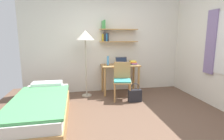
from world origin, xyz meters
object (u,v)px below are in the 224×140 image
bed (41,110)px  book_stack (133,63)px  standing_lamp (85,38)px  laptop (122,63)px  handbag (135,95)px  desk (120,71)px  water_bottle (108,61)px  desk_chair (122,79)px

bed → book_stack: (2.05, 1.36, 0.56)m
bed → standing_lamp: size_ratio=1.22×
laptop → handbag: bearing=-79.4°
desk → handbag: size_ratio=2.23×
laptop → water_bottle: size_ratio=1.32×
standing_lamp → laptop: size_ratio=5.29×
bed → book_stack: size_ratio=8.34×
laptop → handbag: size_ratio=0.70×
standing_lamp → desk: bearing=5.7°
desk → handbag: (0.18, -0.71, -0.44)m
standing_lamp → water_bottle: size_ratio=6.97×
desk → desk_chair: 0.50m
bed → handbag: 2.02m
desk → desk_chair: size_ratio=1.11×
bed → desk: size_ratio=2.04×
laptop → water_bottle: 0.37m
desk → water_bottle: 0.42m
water_bottle → laptop: bearing=-0.4°
bed → handbag: size_ratio=4.54×
bed → laptop: 2.33m
desk_chair → standing_lamp: standing_lamp is taller
book_stack → bed: bearing=-146.4°
book_stack → handbag: bearing=-102.9°
book_stack → standing_lamp: bearing=-177.9°
water_bottle → handbag: 1.13m
desk → desk_chair: desk_chair is taller
standing_lamp → water_bottle: bearing=9.9°
water_bottle → book_stack: 0.65m
handbag → desk_chair: bearing=136.7°
laptop → water_bottle: (-0.36, 0.00, 0.07)m
desk_chair → water_bottle: size_ratio=3.78×
bed → laptop: (1.77, 1.41, 0.56)m
desk → standing_lamp: bearing=-174.3°
desk → book_stack: 0.39m
book_stack → desk_chair: bearing=-132.2°
bed → desk_chair: (1.66, 0.93, 0.25)m
laptop → book_stack: bearing=-10.0°
desk → standing_lamp: size_ratio=0.60×
bed → handbag: bearing=20.1°
standing_lamp → handbag: (1.06, -0.62, -1.28)m
water_bottle → standing_lamp: bearing=-170.1°
desk_chair → handbag: 0.47m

